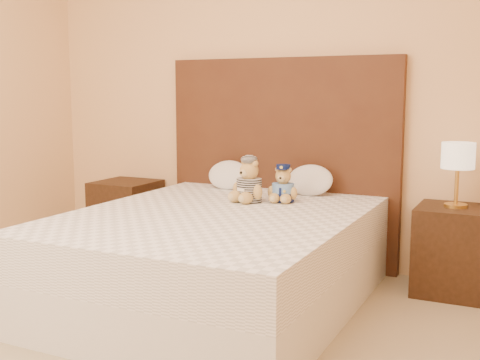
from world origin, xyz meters
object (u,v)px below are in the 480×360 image
bed (216,258)px  pillow_right (310,179)px  lamp (458,159)px  teddy_police (283,183)px  pillow_left (228,173)px  teddy_prisoner (249,180)px  nightstand_right (453,250)px  nightstand_left (127,215)px

bed → pillow_right: size_ratio=6.20×
bed → lamp: 1.59m
bed → teddy_police: size_ratio=8.33×
bed → pillow_left: bearing=112.5°
bed → teddy_police: (0.22, 0.50, 0.40)m
teddy_prisoner → pillow_left: 0.56m
pillow_left → pillow_right: 0.63m
teddy_police → pillow_left: size_ratio=0.75×
nightstand_right → pillow_left: pillow_left is taller
bed → teddy_police: 0.68m
bed → teddy_police: teddy_police is taller
nightstand_left → pillow_right: (1.54, 0.03, 0.39)m
bed → teddy_police: bearing=66.2°
bed → nightstand_right: size_ratio=3.64×
teddy_police → pillow_left: 0.65m
nightstand_left → lamp: (2.50, 0.00, 0.57)m
nightstand_left → pillow_right: pillow_right is taller
nightstand_left → nightstand_right: (2.50, 0.00, 0.00)m
nightstand_right → teddy_police: bearing=-163.9°
lamp → pillow_left: 1.60m
nightstand_left → nightstand_right: size_ratio=1.00×
nightstand_left → lamp: bearing=0.0°
bed → pillow_left: pillow_left is taller
teddy_police → pillow_right: (0.07, 0.33, -0.01)m
teddy_prisoner → pillow_right: teddy_prisoner is taller
nightstand_left → teddy_police: teddy_police is taller
bed → nightstand_left: same height
nightstand_left → pillow_right: size_ratio=1.70×
bed → pillow_right: 0.96m
pillow_right → nightstand_right: bearing=-1.8°
nightstand_right → pillow_right: (-0.96, 0.03, 0.39)m
nightstand_right → teddy_prisoner: 1.35m
lamp → pillow_right: 0.98m
pillow_left → nightstand_left: bearing=-178.1°
lamp → nightstand_left: bearing=180.0°
pillow_left → pillow_right: size_ratio=0.99×
nightstand_right → lamp: lamp is taller
teddy_police → teddy_prisoner: (-0.20, -0.09, 0.02)m
nightstand_left → pillow_left: (0.91, 0.03, 0.39)m
nightstand_left → teddy_prisoner: (1.27, -0.39, 0.42)m
nightstand_left → teddy_prisoner: teddy_prisoner is taller
teddy_police → pillow_left: teddy_police is taller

